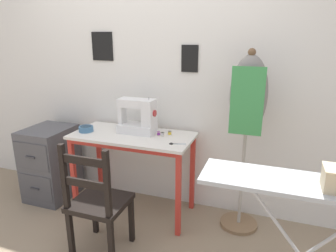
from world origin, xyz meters
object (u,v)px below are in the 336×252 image
sewing_machine (139,117)px  filing_cabinet (51,163)px  fabric_bowl (86,129)px  dress_form (248,107)px  wooden_chair (98,203)px  thread_spool_near_machine (159,133)px  thread_spool_mid_table (162,134)px  ironing_board (311,193)px  thread_spool_far_edge (170,133)px  scissors (175,144)px

sewing_machine → filing_cabinet: 1.10m
fabric_bowl → dress_form: size_ratio=0.09×
sewing_machine → dress_form: 0.94m
fabric_bowl → wooden_chair: (0.44, -0.55, -0.37)m
thread_spool_near_machine → thread_spool_mid_table: same height
fabric_bowl → thread_spool_mid_table: bearing=8.9°
dress_form → ironing_board: bearing=-63.1°
sewing_machine → thread_spool_far_edge: (0.27, 0.04, -0.13)m
sewing_machine → thread_spool_near_machine: sewing_machine is taller
sewing_machine → scissors: sewing_machine is taller
fabric_bowl → thread_spool_far_edge: fabric_bowl is taller
sewing_machine → ironing_board: 1.55m
thread_spool_near_machine → thread_spool_mid_table: (0.04, -0.01, 0.00)m
filing_cabinet → scissors: bearing=-3.3°
scissors → dress_form: size_ratio=0.09×
thread_spool_mid_table → wooden_chair: wooden_chair is taller
thread_spool_mid_table → ironing_board: ironing_board is taller
sewing_machine → scissors: (0.39, -0.17, -0.14)m
sewing_machine → scissors: 0.45m
fabric_bowl → wooden_chair: bearing=-51.1°
wooden_chair → ironing_board: size_ratio=0.80×
sewing_machine → ironing_board: sewing_machine is taller
thread_spool_mid_table → filing_cabinet: bearing=-176.1°
thread_spool_far_edge → dress_form: 0.71m
thread_spool_near_machine → ironing_board: 1.39m
ironing_board → wooden_chair: bearing=175.0°
scissors → filing_cabinet: 1.41m
scissors → wooden_chair: (-0.43, -0.50, -0.35)m
scissors → thread_spool_far_edge: thread_spool_far_edge is taller
filing_cabinet → ironing_board: size_ratio=0.64×
sewing_machine → thread_spool_far_edge: 0.31m
thread_spool_near_machine → filing_cabinet: (-1.14, -0.09, -0.41)m
thread_spool_mid_table → dress_form: size_ratio=0.02×
scissors → thread_spool_mid_table: bearing=136.7°
filing_cabinet → dress_form: bearing=3.6°
scissors → thread_spool_mid_table: thread_spool_mid_table is taller
thread_spool_mid_table → sewing_machine: bearing=176.3°
thread_spool_mid_table → wooden_chair: (-0.26, -0.66, -0.36)m
thread_spool_far_edge → wooden_chair: wooden_chair is taller
scissors → ironing_board: bearing=-33.3°
scissors → filing_cabinet: scissors is taller
thread_spool_far_edge → dress_form: (0.65, -0.02, 0.29)m
wooden_chair → filing_cabinet: 1.08m
scissors → wooden_chair: wooden_chair is taller
scissors → sewing_machine: bearing=156.4°
wooden_chair → ironing_board: (1.37, -0.12, 0.40)m
thread_spool_mid_table → thread_spool_far_edge: same height
sewing_machine → thread_spool_far_edge: bearing=8.6°
thread_spool_far_edge → filing_cabinet: 1.30m
thread_spool_near_machine → wooden_chair: wooden_chair is taller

